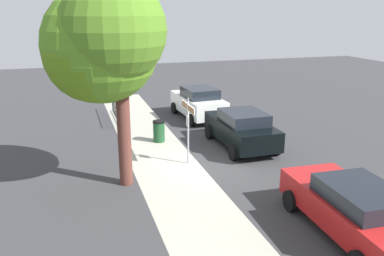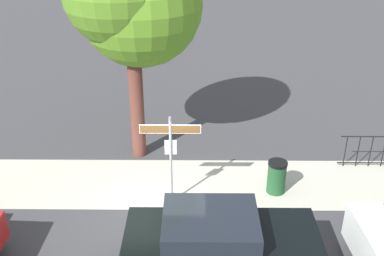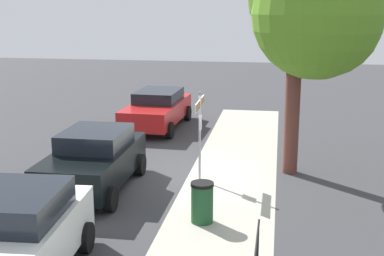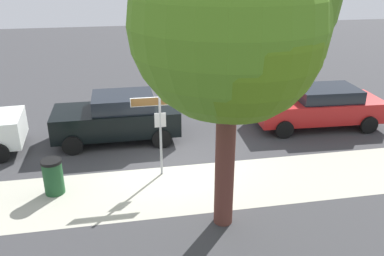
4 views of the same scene
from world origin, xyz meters
The scene contains 9 objects.
ground_plane centered at (0.00, 0.00, 0.00)m, with size 60.00×60.00×0.00m, color #38383A.
sidewalk_strip centered at (2.00, 1.30, 0.00)m, with size 24.00×2.60×0.00m, color #ABA998.
street_sign centered at (0.35, 0.40, 1.83)m, with size 1.59×0.07×2.61m.
shade_tree centered at (-0.82, 3.51, 4.80)m, with size 4.01×3.82×6.85m.
car_red centered at (-5.91, -2.29, 0.79)m, with size 4.77×2.25×1.51m.
car_black centered at (1.53, -2.37, 0.84)m, with size 4.24×2.11×1.64m.
car_white centered at (6.65, -2.08, 0.88)m, with size 4.29×2.26×1.73m.
iron_fence centered at (7.60, 2.30, 0.56)m, with size 4.33×0.04×1.07m.
trash_bin centered at (3.30, 0.90, 0.49)m, with size 0.55×0.55×0.98m.
Camera 1 is at (-13.61, 4.58, 5.82)m, focal length 37.23 mm.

